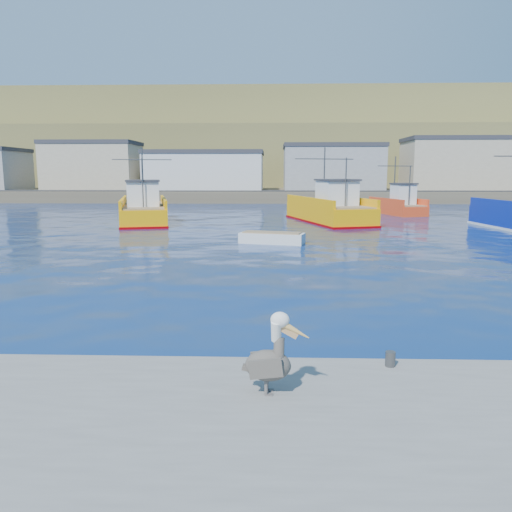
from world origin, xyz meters
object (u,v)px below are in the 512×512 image
Objects in this scene: trawler_yellow_a at (144,211)px; trawler_yellow_b at (330,210)px; boat_orange at (398,205)px; skiff_mid at (272,239)px; pelican at (270,359)px.

trawler_yellow_b is (16.17, 0.88, 0.03)m from trawler_yellow_a.
boat_orange is 25.75m from skiff_mid.
trawler_yellow_b is 36.00m from pelican.
trawler_yellow_a is 26.10m from boat_orange.
skiff_mid is 22.22m from pelican.
boat_orange is at bearing 46.96° from trawler_yellow_b.
pelican reaches higher than skiff_mid.
pelican is (-13.15, -44.33, 0.13)m from boat_orange.
trawler_yellow_b is 11.89m from boat_orange.
skiff_mid is at bearing -120.71° from boat_orange.
pelican is at bearing -98.04° from trawler_yellow_b.
trawler_yellow_b is 2.98× the size of skiff_mid.
boat_orange is at bearing 59.29° from skiff_mid.
trawler_yellow_a is 16.20m from trawler_yellow_b.
boat_orange is at bearing 73.48° from pelican.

